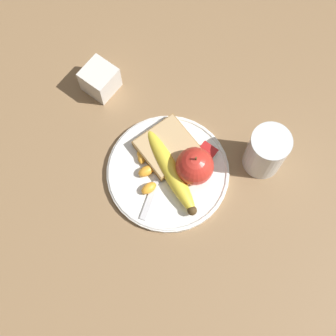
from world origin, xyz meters
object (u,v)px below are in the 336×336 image
(banana, at_px, (171,172))
(jam_packet, at_px, (205,155))
(plate, at_px, (168,172))
(juice_glass, at_px, (266,152))
(apple, at_px, (195,166))
(condiment_caddy, at_px, (100,80))
(bread_slice, at_px, (167,147))
(fork, at_px, (163,170))

(banana, distance_m, jam_packet, 0.08)
(plate, distance_m, banana, 0.02)
(plate, height_order, jam_packet, jam_packet)
(juice_glass, bearing_deg, apple, 138.47)
(plate, xyz_separation_m, condiment_caddy, (0.07, 0.23, 0.02))
(apple, xyz_separation_m, jam_packet, (0.04, 0.00, -0.03))
(apple, xyz_separation_m, banana, (-0.03, 0.03, -0.02))
(banana, bearing_deg, apple, -47.03)
(banana, bearing_deg, bread_slice, 44.46)
(juice_glass, relative_size, banana, 0.58)
(juice_glass, distance_m, jam_packet, 0.12)
(apple, relative_size, fork, 0.46)
(juice_glass, xyz_separation_m, bread_slice, (-0.10, 0.16, -0.03))
(plate, height_order, bread_slice, bread_slice)
(bread_slice, bearing_deg, apple, -95.62)
(plate, relative_size, condiment_caddy, 3.86)
(condiment_caddy, bearing_deg, banana, -106.89)
(juice_glass, xyz_separation_m, apple, (-0.10, 0.09, -0.00))
(juice_glass, relative_size, fork, 0.60)
(apple, xyz_separation_m, condiment_caddy, (0.04, 0.27, -0.02))
(bread_slice, height_order, fork, bread_slice)
(plate, distance_m, fork, 0.01)
(banana, distance_m, bread_slice, 0.05)
(juice_glass, height_order, banana, juice_glass)
(juice_glass, distance_m, apple, 0.14)
(jam_packet, bearing_deg, plate, 149.69)
(apple, bearing_deg, condiment_caddy, 81.45)
(apple, bearing_deg, juice_glass, -41.53)
(bread_slice, distance_m, fork, 0.05)
(fork, bearing_deg, jam_packet, -52.79)
(plate, xyz_separation_m, banana, (-0.00, -0.01, 0.02))
(jam_packet, bearing_deg, condiment_caddy, 89.74)
(plate, distance_m, apple, 0.06)
(apple, height_order, banana, apple)
(plate, relative_size, jam_packet, 5.88)
(plate, height_order, condiment_caddy, condiment_caddy)
(plate, bearing_deg, fork, 114.04)
(juice_glass, height_order, condiment_caddy, juice_glass)
(juice_glass, xyz_separation_m, fork, (-0.14, 0.14, -0.04))
(juice_glass, xyz_separation_m, banana, (-0.13, 0.12, -0.02))
(condiment_caddy, bearing_deg, apple, -98.55)
(apple, height_order, fork, apple)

